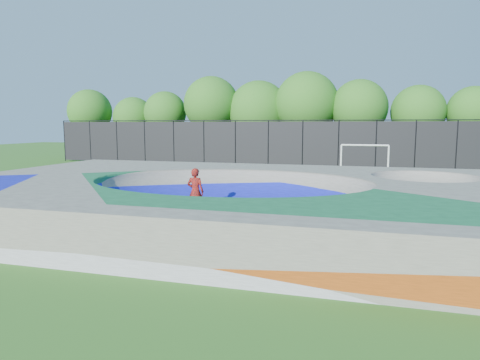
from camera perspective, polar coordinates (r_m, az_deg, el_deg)
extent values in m
plane|color=#275A19|center=(16.86, -1.37, -5.02)|extent=(120.00, 120.00, 0.00)
cube|color=gray|center=(16.71, -1.38, -2.51)|extent=(22.00, 14.00, 1.50)
imported|color=red|center=(17.23, -5.96, -1.56)|extent=(0.70, 0.46, 1.91)
cube|color=black|center=(17.39, -5.92, -4.59)|extent=(0.79, 0.24, 0.05)
cylinder|color=white|center=(31.99, 13.32, 2.63)|extent=(0.12, 0.12, 2.17)
cylinder|color=white|center=(32.01, 19.16, 2.43)|extent=(0.12, 0.12, 2.17)
cylinder|color=white|center=(31.89, 16.31, 4.48)|extent=(3.26, 0.12, 0.12)
cylinder|color=black|center=(46.76, -22.36, 4.84)|extent=(0.09, 0.09, 4.00)
cylinder|color=black|center=(44.96, -19.34, 4.90)|extent=(0.09, 0.09, 4.00)
cylinder|color=black|center=(43.31, -16.08, 4.94)|extent=(0.09, 0.09, 4.00)
cylinder|color=black|center=(41.80, -12.58, 4.98)|extent=(0.09, 0.09, 4.00)
cylinder|color=black|center=(40.45, -8.82, 4.99)|extent=(0.09, 0.09, 4.00)
cylinder|color=black|center=(39.30, -4.83, 4.99)|extent=(0.09, 0.09, 4.00)
cylinder|color=black|center=(38.34, -0.62, 4.95)|extent=(0.09, 0.09, 4.00)
cylinder|color=black|center=(37.59, 3.79, 4.89)|extent=(0.09, 0.09, 4.00)
cylinder|color=black|center=(37.08, 8.34, 4.79)|extent=(0.09, 0.09, 4.00)
cylinder|color=black|center=(36.80, 12.99, 4.66)|extent=(0.09, 0.09, 4.00)
cylinder|color=black|center=(36.77, 17.67, 4.50)|extent=(0.09, 0.09, 4.00)
cylinder|color=black|center=(36.98, 22.33, 4.31)|extent=(0.09, 0.09, 4.00)
cylinder|color=black|center=(37.43, 26.91, 4.10)|extent=(0.09, 0.09, 4.00)
cube|color=black|center=(37.08, 8.34, 4.79)|extent=(48.00, 0.03, 3.80)
cylinder|color=black|center=(37.05, 8.40, 7.88)|extent=(48.00, 0.08, 0.08)
cylinder|color=#4B3325|center=(50.07, -19.23, 4.71)|extent=(0.44, 0.44, 3.30)
sphere|color=#27631A|center=(50.05, -19.40, 8.63)|extent=(4.74, 4.74, 4.74)
cylinder|color=#4B3325|center=(48.27, -13.90, 4.50)|extent=(0.44, 0.44, 2.76)
sphere|color=#27631A|center=(48.23, -14.01, 8.10)|extent=(4.39, 4.39, 4.39)
cylinder|color=#4B3325|center=(45.98, -9.86, 4.76)|extent=(0.44, 0.44, 3.22)
sphere|color=#27631A|center=(45.96, -9.95, 8.83)|extent=(4.43, 4.43, 4.43)
cylinder|color=#4B3325|center=(43.66, -3.80, 4.97)|extent=(0.44, 0.44, 3.60)
sphere|color=#27631A|center=(43.68, -3.84, 10.05)|extent=(5.54, 5.54, 5.54)
cylinder|color=#4B3325|center=(42.90, 2.47, 4.36)|extent=(0.44, 0.44, 2.74)
sphere|color=#27631A|center=(42.86, 2.49, 9.17)|extent=(5.95, 5.95, 5.95)
cylinder|color=#4B3325|center=(41.43, 8.77, 4.62)|extent=(0.44, 0.44, 3.38)
sphere|color=#27631A|center=(41.43, 8.88, 10.05)|extent=(5.97, 5.97, 5.97)
cylinder|color=#4B3325|center=(41.06, 15.44, 4.33)|extent=(0.44, 0.44, 3.26)
sphere|color=#27631A|center=(41.05, 15.61, 9.28)|extent=(5.12, 5.12, 5.12)
cylinder|color=#4B3325|center=(42.86, 22.44, 3.98)|extent=(0.44, 0.44, 2.99)
sphere|color=#27631A|center=(42.83, 22.66, 8.41)|extent=(4.86, 4.86, 4.86)
cylinder|color=#4B3325|center=(43.47, 28.35, 3.81)|extent=(0.44, 0.44, 3.17)
sphere|color=#27631A|center=(43.44, 28.62, 8.07)|extent=(4.40, 4.40, 4.40)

